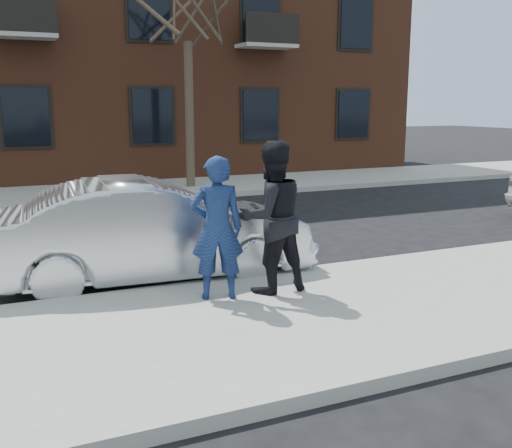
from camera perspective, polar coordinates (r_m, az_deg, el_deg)
name	(u,v)px	position (r m, az deg, el deg)	size (l,w,h in m)	color
ground	(112,350)	(6.76, -13.51, -11.55)	(100.00, 100.00, 0.00)	black
near_sidewalk	(117,352)	(6.50, -13.11, -11.76)	(50.00, 3.50, 0.15)	gray
near_curb	(89,300)	(8.17, -15.63, -7.03)	(50.00, 0.10, 0.15)	#999691
far_sidewalk	(32,197)	(17.61, -20.54, 2.46)	(50.00, 3.50, 0.15)	gray
far_curb	(38,207)	(15.83, -20.07, 1.55)	(50.00, 0.10, 0.15)	#999691
apartment_building	(64,5)	(24.59, -17.86, 19.22)	(24.30, 10.30, 12.30)	brown
silver_sedan	(153,231)	(8.90, -9.78, -0.66)	(1.61, 4.62, 1.52)	#B7BABF
man_hoodie	(217,228)	(7.52, -3.74, -0.39)	(0.76, 0.60, 1.83)	navy
man_peacoat	(271,217)	(7.79, 1.46, 0.65)	(1.00, 0.80, 1.99)	black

